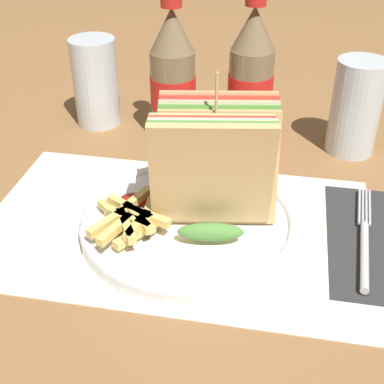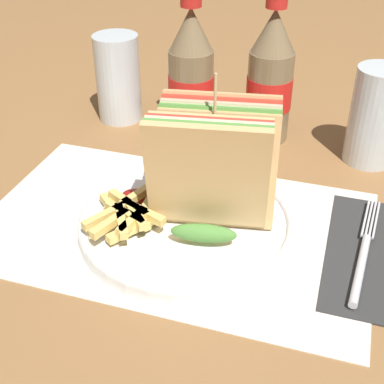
{
  "view_description": "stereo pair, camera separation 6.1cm",
  "coord_description": "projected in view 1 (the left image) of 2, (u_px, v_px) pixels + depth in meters",
  "views": [
    {
      "loc": [
        0.08,
        -0.48,
        0.38
      ],
      "look_at": [
        -0.01,
        0.02,
        0.04
      ],
      "focal_mm": 50.0,
      "sensor_mm": 36.0,
      "label": 1
    },
    {
      "loc": [
        0.14,
        -0.47,
        0.38
      ],
      "look_at": [
        -0.01,
        0.02,
        0.04
      ],
      "focal_mm": 50.0,
      "sensor_mm": 36.0,
      "label": 2
    }
  ],
  "objects": [
    {
      "name": "coke_bottle_far",
      "position": [
        251.0,
        76.0,
        0.76
      ],
      "size": [
        0.07,
        0.07,
        0.21
      ],
      "color": "#7A6647",
      "rests_on": "ground_plane"
    },
    {
      "name": "club_sandwich",
      "position": [
        215.0,
        166.0,
        0.58
      ],
      "size": [
        0.14,
        0.12,
        0.17
      ],
      "color": "tan",
      "rests_on": "plate_main"
    },
    {
      "name": "ketchup_blob",
      "position": [
        134.0,
        200.0,
        0.62
      ],
      "size": [
        0.03,
        0.03,
        0.01
      ],
      "color": "maroon",
      "rests_on": "plate_main"
    },
    {
      "name": "glass_far",
      "position": [
        96.0,
        82.0,
        0.81
      ],
      "size": [
        0.07,
        0.07,
        0.13
      ],
      "color": "silver",
      "rests_on": "ground_plane"
    },
    {
      "name": "coke_bottle_near",
      "position": [
        173.0,
        78.0,
        0.76
      ],
      "size": [
        0.07,
        0.07,
        0.21
      ],
      "color": "#7A6647",
      "rests_on": "ground_plane"
    },
    {
      "name": "ground_plane",
      "position": [
        200.0,
        230.0,
        0.62
      ],
      "size": [
        4.0,
        4.0,
        0.0
      ],
      "primitive_type": "plane",
      "color": "olive"
    },
    {
      "name": "placemat",
      "position": [
        175.0,
        229.0,
        0.62
      ],
      "size": [
        0.45,
        0.28,
        0.0
      ],
      "color": "silver",
      "rests_on": "ground_plane"
    },
    {
      "name": "plate_main",
      "position": [
        189.0,
        223.0,
        0.61
      ],
      "size": [
        0.25,
        0.25,
        0.02
      ],
      "color": "white",
      "rests_on": "ground_plane"
    },
    {
      "name": "fries_pile",
      "position": [
        131.0,
        219.0,
        0.58
      ],
      "size": [
        0.09,
        0.11,
        0.02
      ],
      "color": "#E5C166",
      "rests_on": "plate_main"
    },
    {
      "name": "fork",
      "position": [
        365.0,
        244.0,
        0.58
      ],
      "size": [
        0.03,
        0.19,
        0.01
      ],
      "rotation": [
        0.0,
        0.0,
        -0.08
      ],
      "color": "silver",
      "rests_on": "napkin"
    },
    {
      "name": "glass_near",
      "position": [
        355.0,
        113.0,
        0.74
      ],
      "size": [
        0.07,
        0.07,
        0.13
      ],
      "color": "silver",
      "rests_on": "ground_plane"
    },
    {
      "name": "napkin",
      "position": [
        383.0,
        241.0,
        0.6
      ],
      "size": [
        0.12,
        0.21,
        0.0
      ],
      "color": "#2D2D2D",
      "rests_on": "ground_plane"
    }
  ]
}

